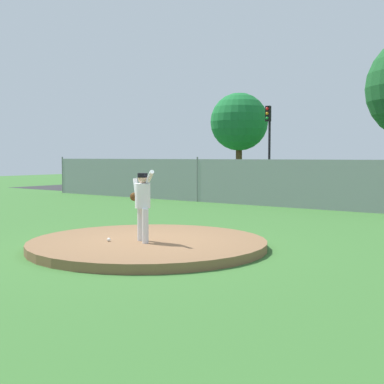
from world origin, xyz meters
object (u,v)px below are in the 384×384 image
(baseball, at_px, (109,240))
(parked_car_navy, at_px, (207,179))
(pitcher_youth, at_px, (142,200))
(traffic_cone_orange, at_px, (282,197))
(parked_car_burgundy, at_px, (347,182))
(parked_car_slate, at_px, (252,180))
(traffic_light_near, at_px, (269,133))

(baseball, distance_m, parked_car_navy, 17.32)
(pitcher_youth, relative_size, traffic_cone_orange, 2.77)
(pitcher_youth, xyz_separation_m, baseball, (-0.61, -0.39, -0.85))
(baseball, height_order, traffic_cone_orange, traffic_cone_orange)
(parked_car_burgundy, height_order, traffic_cone_orange, parked_car_burgundy)
(pitcher_youth, height_order, parked_car_burgundy, parked_car_burgundy)
(traffic_cone_orange, bearing_deg, parked_car_burgundy, 58.22)
(parked_car_navy, bearing_deg, parked_car_slate, -5.63)
(traffic_light_near, bearing_deg, parked_car_burgundy, -35.38)
(parked_car_navy, bearing_deg, traffic_light_near, 72.14)
(traffic_light_near, bearing_deg, parked_car_slate, -70.64)
(parked_car_slate, bearing_deg, traffic_cone_orange, -42.13)
(parked_car_slate, height_order, traffic_light_near, traffic_light_near)
(pitcher_youth, xyz_separation_m, parked_car_navy, (-8.90, 14.80, -0.28))
(parked_car_navy, bearing_deg, parked_car_burgundy, -2.30)
(baseball, relative_size, parked_car_burgundy, 0.02)
(parked_car_navy, xyz_separation_m, traffic_light_near, (1.38, 4.29, 2.57))
(parked_car_burgundy, xyz_separation_m, traffic_light_near, (-6.49, 4.61, 2.52))
(parked_car_burgundy, distance_m, traffic_cone_orange, 3.36)
(baseball, bearing_deg, traffic_light_near, 109.52)
(pitcher_youth, distance_m, parked_car_slate, 15.67)
(pitcher_youth, distance_m, baseball, 1.12)
(baseball, xyz_separation_m, traffic_light_near, (-6.91, 19.49, 3.15))
(parked_car_navy, bearing_deg, traffic_cone_orange, -27.06)
(pitcher_youth, xyz_separation_m, parked_car_burgundy, (-1.03, 14.49, -0.23))
(pitcher_youth, distance_m, parked_car_burgundy, 14.52)
(baseball, height_order, parked_car_burgundy, parked_car_burgundy)
(parked_car_slate, height_order, parked_car_burgundy, parked_car_burgundy)
(pitcher_youth, bearing_deg, parked_car_slate, 112.15)
(parked_car_burgundy, relative_size, traffic_cone_orange, 8.22)
(pitcher_youth, bearing_deg, parked_car_burgundy, 94.05)
(traffic_cone_orange, bearing_deg, traffic_light_near, 122.60)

